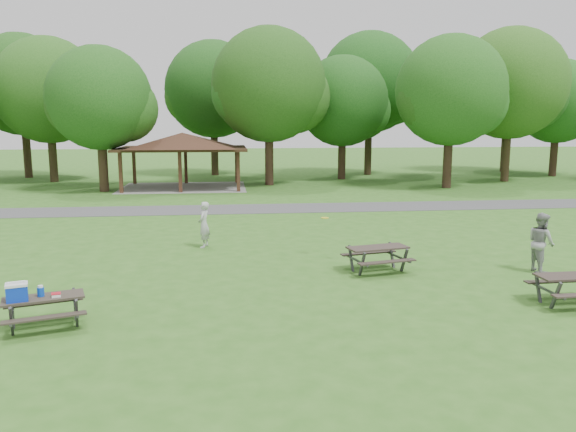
# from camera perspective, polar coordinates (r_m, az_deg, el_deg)

# --- Properties ---
(ground) EXTENTS (160.00, 160.00, 0.00)m
(ground) POSITION_cam_1_polar(r_m,az_deg,el_deg) (15.69, -2.02, -7.20)
(ground) COLOR #2E601B
(ground) RESTS_ON ground
(asphalt_path) EXTENTS (120.00, 3.20, 0.02)m
(asphalt_path) POSITION_cam_1_polar(r_m,az_deg,el_deg) (29.35, -4.11, 0.73)
(asphalt_path) COLOR #424244
(asphalt_path) RESTS_ON ground
(pavilion) EXTENTS (8.60, 7.01, 3.76)m
(pavilion) POSITION_cam_1_polar(r_m,az_deg,el_deg) (39.11, -10.68, 7.31)
(pavilion) COLOR #372014
(pavilion) RESTS_ON ground
(tree_row_c) EXTENTS (8.19, 7.80, 10.67)m
(tree_row_c) POSITION_cam_1_polar(r_m,az_deg,el_deg) (45.86, -23.03, 11.38)
(tree_row_c) COLOR black
(tree_row_c) RESTS_ON ground
(tree_row_d) EXTENTS (6.93, 6.60, 9.27)m
(tree_row_d) POSITION_cam_1_polar(r_m,az_deg,el_deg) (38.32, -18.46, 10.99)
(tree_row_d) COLOR #2F2014
(tree_row_d) RESTS_ON ground
(tree_row_e) EXTENTS (8.40, 8.00, 11.02)m
(tree_row_e) POSITION_cam_1_polar(r_m,az_deg,el_deg) (40.19, -1.82, 12.83)
(tree_row_e) COLOR #321E16
(tree_row_e) RESTS_ON ground
(tree_row_f) EXTENTS (7.35, 7.00, 9.55)m
(tree_row_f) POSITION_cam_1_polar(r_m,az_deg,el_deg) (44.48, 5.68, 11.26)
(tree_row_f) COLOR black
(tree_row_f) RESTS_ON ground
(tree_row_g) EXTENTS (7.77, 7.40, 10.25)m
(tree_row_g) POSITION_cam_1_polar(r_m,az_deg,el_deg) (40.05, 16.31, 11.82)
(tree_row_g) COLOR black
(tree_row_g) RESTS_ON ground
(tree_row_h) EXTENTS (8.61, 8.20, 11.37)m
(tree_row_h) POSITION_cam_1_polar(r_m,az_deg,el_deg) (45.79, 21.75, 12.08)
(tree_row_h) COLOR #322316
(tree_row_h) RESTS_ON ground
(tree_row_i) EXTENTS (7.14, 6.80, 9.52)m
(tree_row_i) POSITION_cam_1_polar(r_m,az_deg,el_deg) (51.75, 25.78, 10.21)
(tree_row_i) COLOR #2F1D15
(tree_row_i) RESTS_ON ground
(tree_deep_a) EXTENTS (8.40, 8.00, 11.38)m
(tree_deep_a) POSITION_cam_1_polar(r_m,az_deg,el_deg) (50.12, -25.28, 11.70)
(tree_deep_a) COLOR #302015
(tree_deep_a) RESTS_ON ground
(tree_deep_b) EXTENTS (8.40, 8.00, 11.13)m
(tree_deep_b) POSITION_cam_1_polar(r_m,az_deg,el_deg) (48.07, -7.47, 12.35)
(tree_deep_b) COLOR black
(tree_deep_b) RESTS_ON ground
(tree_deep_c) EXTENTS (8.82, 8.40, 11.90)m
(tree_deep_c) POSITION_cam_1_polar(r_m,az_deg,el_deg) (48.65, 8.40, 12.96)
(tree_deep_c) COLOR #2F2015
(tree_deep_c) RESTS_ON ground
(tree_deep_d) EXTENTS (8.40, 8.00, 11.27)m
(tree_deep_d) POSITION_cam_1_polar(r_m,az_deg,el_deg) (54.72, 21.53, 11.58)
(tree_deep_d) COLOR #2E2014
(tree_deep_d) RESTS_ON ground
(picnic_table_near) EXTENTS (2.02, 1.80, 1.18)m
(picnic_table_near) POSITION_cam_1_polar(r_m,az_deg,el_deg) (13.61, -24.28, -7.75)
(picnic_table_near) COLOR #2E2721
(picnic_table_near) RESTS_ON ground
(picnic_table_middle) EXTENTS (2.11, 1.83, 0.80)m
(picnic_table_middle) POSITION_cam_1_polar(r_m,az_deg,el_deg) (17.31, 9.09, -3.70)
(picnic_table_middle) COLOR #2E2521
(picnic_table_middle) RESTS_ON ground
(picnic_table_far) EXTENTS (1.84, 1.50, 0.78)m
(picnic_table_far) POSITION_cam_1_polar(r_m,az_deg,el_deg) (15.77, 26.97, -6.01)
(picnic_table_far) COLOR #2C2420
(picnic_table_far) RESTS_ON ground
(frisbee_in_flight) EXTENTS (0.34, 0.34, 0.02)m
(frisbee_in_flight) POSITION_cam_1_polar(r_m,az_deg,el_deg) (18.94, 3.77, -0.19)
(frisbee_in_flight) COLOR gold
(frisbee_in_flight) RESTS_ON ground
(frisbee_thrower) EXTENTS (0.56, 0.70, 1.67)m
(frisbee_thrower) POSITION_cam_1_polar(r_m,az_deg,el_deg) (20.52, -8.54, -0.88)
(frisbee_thrower) COLOR #AFAFB2
(frisbee_thrower) RESTS_ON ground
(frisbee_catcher) EXTENTS (0.75, 0.93, 1.82)m
(frisbee_catcher) POSITION_cam_1_polar(r_m,az_deg,el_deg) (18.67, 24.32, -2.45)
(frisbee_catcher) COLOR gray
(frisbee_catcher) RESTS_ON ground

